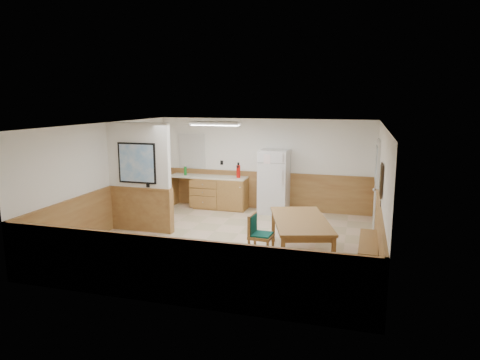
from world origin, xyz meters
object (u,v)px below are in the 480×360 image
(dining_bench, at_px, (368,246))
(fire_extinguisher, at_px, (238,171))
(refrigerator, at_px, (274,182))
(dining_chair, at_px, (257,232))
(soap_bottle, at_px, (185,171))
(dining_table, at_px, (300,224))

(dining_bench, height_order, fire_extinguisher, fire_extinguisher)
(refrigerator, distance_m, fire_extinguisher, 1.03)
(dining_chair, height_order, soap_bottle, soap_bottle)
(refrigerator, relative_size, soap_bottle, 7.09)
(dining_bench, bearing_deg, soap_bottle, 148.85)
(fire_extinguisher, xyz_separation_m, soap_bottle, (-1.57, 0.00, -0.06))
(refrigerator, height_order, soap_bottle, refrigerator)
(dining_table, height_order, dining_chair, dining_chair)
(dining_chair, height_order, fire_extinguisher, fire_extinguisher)
(refrigerator, xyz_separation_m, dining_chair, (0.35, -3.35, -0.36))
(refrigerator, distance_m, soap_bottle, 2.58)
(refrigerator, bearing_deg, fire_extinguisher, 179.37)
(dining_table, height_order, fire_extinguisher, fire_extinguisher)
(dining_table, xyz_separation_m, fire_extinguisher, (-2.15, 3.15, 0.42))
(refrigerator, height_order, dining_bench, refrigerator)
(refrigerator, distance_m, dining_table, 3.32)
(dining_bench, relative_size, dining_chair, 1.77)
(soap_bottle, bearing_deg, dining_bench, -32.59)
(refrigerator, xyz_separation_m, fire_extinguisher, (-1.00, 0.04, 0.23))
(refrigerator, bearing_deg, dining_table, -68.12)
(dining_table, bearing_deg, fire_extinguisher, 107.78)
(dining_bench, distance_m, soap_bottle, 5.96)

